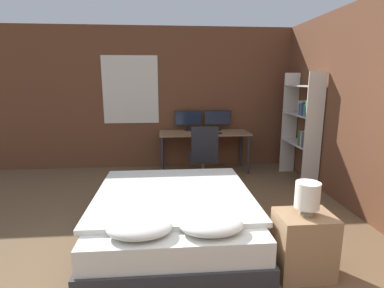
# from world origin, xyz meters

# --- Properties ---
(wall_back) EXTENTS (12.00, 0.08, 2.70)m
(wall_back) POSITION_xyz_m (-0.01, 4.13, 1.35)
(wall_back) COLOR brown
(wall_back) RESTS_ON ground_plane
(wall_side_right) EXTENTS (0.06, 12.00, 2.70)m
(wall_side_right) POSITION_xyz_m (2.07, 1.50, 1.35)
(wall_side_right) COLOR brown
(wall_side_right) RESTS_ON ground_plane
(bed) EXTENTS (1.69, 1.97, 0.58)m
(bed) POSITION_xyz_m (-0.33, 1.24, 0.25)
(bed) COLOR #2D2D33
(bed) RESTS_ON ground_plane
(nightstand) EXTENTS (0.48, 0.37, 0.58)m
(nightstand) POSITION_xyz_m (0.80, 0.53, 0.29)
(nightstand) COLOR #997551
(nightstand) RESTS_ON ground_plane
(bedside_lamp) EXTENTS (0.21, 0.21, 0.29)m
(bedside_lamp) POSITION_xyz_m (0.80, 0.53, 0.75)
(bedside_lamp) COLOR gray
(bedside_lamp) RESTS_ON nightstand
(desk) EXTENTS (1.68, 0.66, 0.75)m
(desk) POSITION_xyz_m (0.32, 3.73, 0.67)
(desk) COLOR #846042
(desk) RESTS_ON ground_plane
(monitor_left) EXTENTS (0.52, 0.16, 0.38)m
(monitor_left) POSITION_xyz_m (0.03, 3.96, 0.97)
(monitor_left) COLOR black
(monitor_left) RESTS_ON desk
(monitor_right) EXTENTS (0.52, 0.16, 0.38)m
(monitor_right) POSITION_xyz_m (0.60, 3.96, 0.97)
(monitor_right) COLOR black
(monitor_right) RESTS_ON desk
(keyboard) EXTENTS (0.35, 0.13, 0.02)m
(keyboard) POSITION_xyz_m (0.32, 3.51, 0.76)
(keyboard) COLOR black
(keyboard) RESTS_ON desk
(computer_mouse) EXTENTS (0.07, 0.05, 0.04)m
(computer_mouse) POSITION_xyz_m (0.58, 3.51, 0.77)
(computer_mouse) COLOR black
(computer_mouse) RESTS_ON desk
(office_chair) EXTENTS (0.52, 0.52, 0.99)m
(office_chair) POSITION_xyz_m (0.21, 3.00, 0.40)
(office_chair) COLOR black
(office_chair) RESTS_ON ground_plane
(bookshelf) EXTENTS (0.28, 0.95, 1.84)m
(bookshelf) POSITION_xyz_m (1.88, 2.96, 1.02)
(bookshelf) COLOR beige
(bookshelf) RESTS_ON ground_plane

